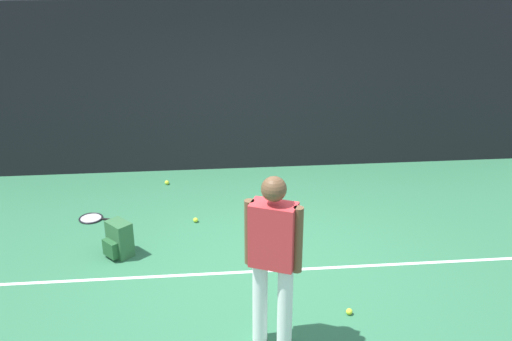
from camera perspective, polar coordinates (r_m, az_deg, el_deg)
ground_plane at (r=6.77m, az=0.32°, el=-9.15°), size 12.00×12.00×0.00m
back_fence at (r=9.03m, az=-1.56°, el=8.41°), size 10.00×0.10×2.72m
court_line at (r=6.58m, az=0.51°, el=-10.14°), size 9.00×0.05×0.00m
tennis_player at (r=5.04m, az=1.73°, el=-8.35°), size 0.49×0.36×1.70m
tennis_racket at (r=8.02m, az=-16.16°, el=-4.67°), size 0.64×0.39×0.03m
backpack at (r=6.98m, az=-13.70°, el=-6.82°), size 0.38×0.38×0.44m
tennis_ball_near_player at (r=5.98m, az=9.40°, el=-13.89°), size 0.07×0.07×0.07m
tennis_ball_by_fence at (r=8.87m, az=-8.99°, el=-1.21°), size 0.07×0.07×0.07m
tennis_ball_mid_court at (r=7.67m, az=-6.12°, el=-4.99°), size 0.07×0.07×0.07m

